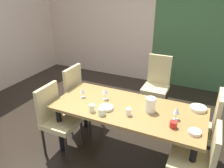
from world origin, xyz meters
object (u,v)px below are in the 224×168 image
object	(u,v)px
wine_glass_corner	(83,91)
cup_west	(92,108)
chair_left_far	(80,96)
cup_south	(173,124)
chair_right_far	(205,125)
wine_glass_north	(105,91)
chair_left_near	(56,116)
cup_right	(129,112)
wine_glass_left	(177,111)
chair_right_near	(199,159)
dining_table	(128,113)
chair_head_far	(157,82)
serving_bowl_front	(106,108)
serving_bowl_east	(198,108)
cup_near_window	(102,112)
pitcher_center	(150,105)
serving_bowl_rear	(195,132)

from	to	relation	value
wine_glass_corner	cup_west	xyz separation A→B (m)	(0.30, -0.27, -0.05)
chair_left_far	cup_south	distance (m)	1.63
chair_right_far	wine_glass_north	world-z (taller)	chair_right_far
chair_left_near	cup_west	bearing A→B (deg)	92.72
chair_left_near	wine_glass_north	world-z (taller)	chair_left_near
chair_left_near	cup_right	distance (m)	1.04
chair_left_near	wine_glass_left	xyz separation A→B (m)	(1.53, 0.28, 0.33)
chair_right_near	cup_right	bearing A→B (deg)	80.82
dining_table	chair_left_far	world-z (taller)	chair_left_far
chair_left_far	chair_head_far	size ratio (longest dim) A/B	0.99
chair_right_near	wine_glass_left	size ratio (longest dim) A/B	5.61
chair_left_far	chair_head_far	bearing A→B (deg)	137.58
serving_bowl_front	cup_right	world-z (taller)	cup_right
chair_right_near	chair_head_far	world-z (taller)	chair_head_far
cup_right	serving_bowl_east	bearing A→B (deg)	32.83
chair_left_near	chair_head_far	size ratio (longest dim) A/B	0.93
chair_right_near	cup_south	xyz separation A→B (m)	(-0.31, 0.12, 0.26)
dining_table	cup_right	bearing A→B (deg)	-66.54
wine_glass_left	cup_near_window	world-z (taller)	wine_glass_left
wine_glass_north	wine_glass_corner	xyz separation A→B (m)	(-0.31, -0.08, -0.02)
serving_bowl_front	pitcher_center	size ratio (longest dim) A/B	0.93
wine_glass_north	serving_bowl_rear	size ratio (longest dim) A/B	1.22
dining_table	serving_bowl_east	distance (m)	0.89
chair_right_far	wine_glass_left	size ratio (longest dim) A/B	6.29
wine_glass_corner	cup_near_window	world-z (taller)	wine_glass_corner
wine_glass_corner	pitcher_center	distance (m)	0.95
wine_glass_corner	serving_bowl_rear	bearing A→B (deg)	-7.75
chair_right_far	cup_right	bearing A→B (deg)	118.66
chair_left_far	chair_left_near	xyz separation A→B (m)	(0.01, -0.61, -0.02)
wine_glass_left	chair_left_near	bearing A→B (deg)	-169.44
pitcher_center	cup_right	bearing A→B (deg)	-137.22
chair_left_far	serving_bowl_rear	xyz separation A→B (m)	(1.77, -0.51, 0.21)
chair_right_near	serving_bowl_rear	xyz separation A→B (m)	(-0.09, 0.10, 0.25)
serving_bowl_rear	cup_west	distance (m)	1.20
chair_left_far	chair_right_far	distance (m)	1.86
chair_left_near	cup_west	distance (m)	0.62
dining_table	cup_right	world-z (taller)	cup_right
chair_right_far	chair_right_near	bearing A→B (deg)	179.00
wine_glass_left	chair_head_far	bearing A→B (deg)	111.92
dining_table	chair_head_far	xyz separation A→B (m)	(0.04, 1.37, -0.10)
wine_glass_left	pitcher_center	xyz separation A→B (m)	(-0.32, 0.05, -0.02)
wine_glass_corner	chair_left_near	bearing A→B (deg)	-130.30
chair_right_near	wine_glass_north	xyz separation A→B (m)	(-1.28, 0.38, 0.35)
cup_south	cup_right	bearing A→B (deg)	177.68
dining_table	serving_bowl_rear	bearing A→B (deg)	-13.98
wine_glass_north	wine_glass_left	distance (m)	0.97
chair_left_near	cup_right	xyz separation A→B (m)	(1.00, 0.14, 0.25)
chair_right_far	pitcher_center	xyz separation A→B (m)	(-0.65, -0.28, 0.28)
wine_glass_left	wine_glass_corner	size ratio (longest dim) A/B	1.15
wine_glass_north	pitcher_center	xyz separation A→B (m)	(0.64, -0.05, -0.03)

